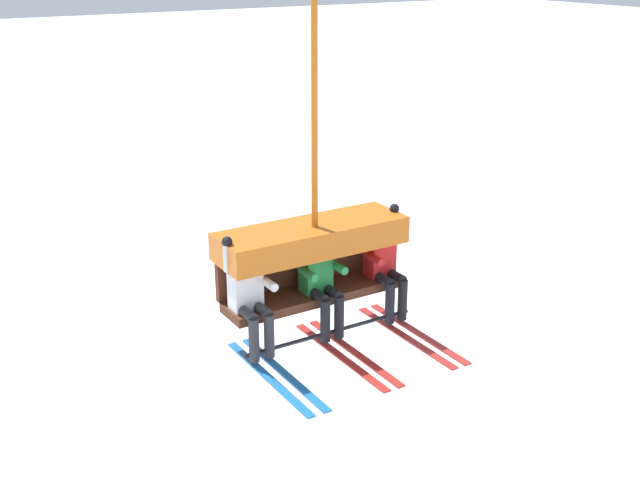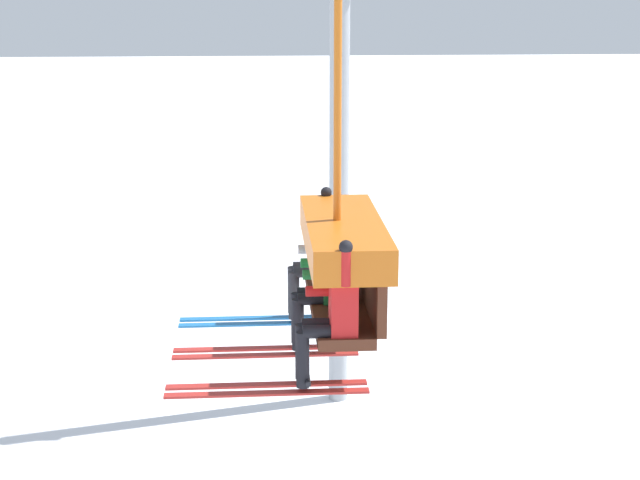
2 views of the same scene
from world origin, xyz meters
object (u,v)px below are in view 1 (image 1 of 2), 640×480
object	(u,v)px
skier_white	(251,296)
skier_red	(386,264)
chairlift_chair	(311,247)
skier_green	(322,281)

from	to	relation	value
skier_white	skier_red	bearing A→B (deg)	0.00
chairlift_chair	skier_green	world-z (taller)	chairlift_chair
chairlift_chair	skier_white	world-z (taller)	chairlift_chair
chairlift_chair	skier_green	size ratio (longest dim) A/B	2.27
skier_green	skier_white	bearing A→B (deg)	179.55
chairlift_chair	skier_red	xyz separation A→B (m)	(0.86, -0.21, -0.31)
chairlift_chair	skier_red	bearing A→B (deg)	-13.94
skier_white	skier_red	world-z (taller)	same
skier_white	skier_green	bearing A→B (deg)	-0.45
skier_red	skier_white	bearing A→B (deg)	180.00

